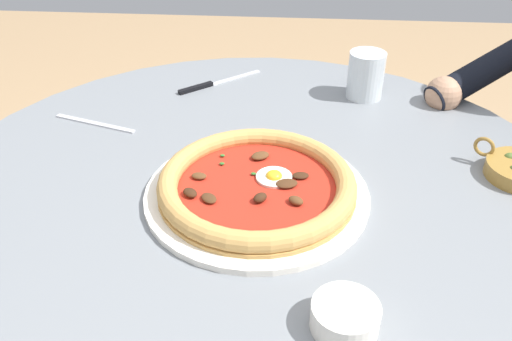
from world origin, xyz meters
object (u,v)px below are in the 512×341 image
(dining_table, at_px, (254,259))
(steak_knife, at_px, (208,85))
(water_glass, at_px, (365,78))
(ramekin_capers, at_px, (345,316))
(pizza_on_plate, at_px, (257,187))
(fork_utensil, at_px, (95,123))

(dining_table, relative_size, steak_knife, 6.52)
(dining_table, relative_size, water_glass, 11.25)
(ramekin_capers, bearing_deg, pizza_on_plate, 116.20)
(dining_table, xyz_separation_m, ramekin_capers, (0.12, -0.25, 0.16))
(water_glass, relative_size, fork_utensil, 0.57)
(steak_knife, bearing_deg, dining_table, -70.91)
(pizza_on_plate, relative_size, steak_knife, 2.09)
(pizza_on_plate, height_order, fork_utensil, pizza_on_plate)
(dining_table, height_order, fork_utensil, fork_utensil)
(fork_utensil, bearing_deg, steak_knife, 44.01)
(water_glass, bearing_deg, ramekin_capers, -97.08)
(water_glass, bearing_deg, steak_knife, 175.76)
(pizza_on_plate, relative_size, water_glass, 3.61)
(pizza_on_plate, bearing_deg, fork_utensil, 147.70)
(dining_table, distance_m, ramekin_capers, 0.32)
(dining_table, height_order, ramekin_capers, ramekin_capers)
(pizza_on_plate, height_order, ramekin_capers, pizza_on_plate)
(steak_knife, bearing_deg, ramekin_capers, -68.10)
(pizza_on_plate, relative_size, ramekin_capers, 4.33)
(steak_knife, relative_size, fork_utensil, 0.98)
(water_glass, distance_m, fork_utensil, 0.52)
(ramekin_capers, bearing_deg, dining_table, 115.64)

